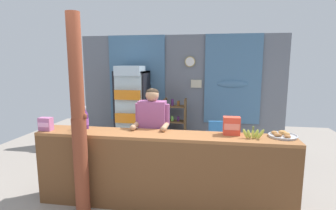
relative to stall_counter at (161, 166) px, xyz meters
name	(u,v)px	position (x,y,z in m)	size (l,w,h in m)	color
ground_plane	(166,179)	(-0.09, 0.89, -0.60)	(8.32, 8.32, 0.00)	gray
back_wall_curtained	(180,89)	(-0.08, 2.86, 0.70)	(4.66, 0.22, 2.52)	slate
stall_counter	(161,166)	(0.00, 0.00, 0.00)	(3.34, 0.45, 1.00)	#935B33
timber_post	(79,123)	(-0.96, -0.25, 0.59)	(0.20, 0.18, 2.48)	brown
drink_fridge	(132,104)	(-1.09, 2.36, 0.41)	(0.67, 0.71, 1.84)	black
bottle_shelf_rack	(175,123)	(-0.15, 2.46, -0.01)	(0.48, 0.28, 1.13)	brown
plastic_lawn_chair	(219,139)	(0.78, 1.72, -0.11)	(0.49, 0.49, 0.86)	#3884D6
shopkeeper	(152,128)	(-0.21, 0.46, 0.38)	(0.50, 0.42, 1.55)	#28282D
soda_bottle_grape_soda	(85,119)	(-1.10, 0.19, 0.53)	(0.09, 0.09, 0.32)	#56286B
soda_bottle_iced_tea	(82,124)	(-1.08, 0.04, 0.50)	(0.07, 0.07, 0.23)	brown
snack_box_wafer	(46,124)	(-1.59, 0.02, 0.49)	(0.17, 0.11, 0.18)	#B76699
snack_box_crackers	(232,126)	(0.88, 0.21, 0.51)	(0.21, 0.14, 0.23)	#E5422D
pastry_tray	(282,135)	(1.50, 0.20, 0.42)	(0.35, 0.35, 0.07)	#BCBCC1
banana_bunch	(253,134)	(1.13, 0.06, 0.46)	(0.27, 0.07, 0.16)	#B7C647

